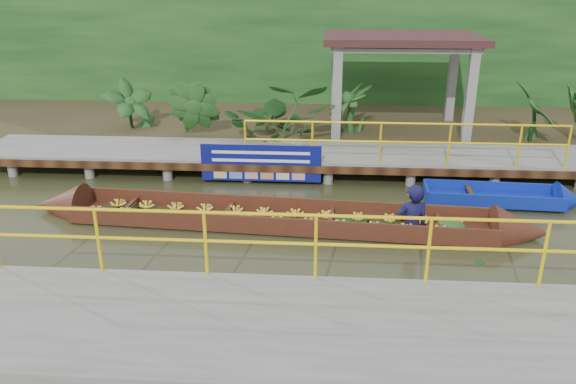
{
  "coord_description": "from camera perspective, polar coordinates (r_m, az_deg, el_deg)",
  "views": [
    {
      "loc": [
        0.89,
        -10.26,
        4.82
      ],
      "look_at": [
        0.16,
        0.5,
        0.6
      ],
      "focal_mm": 35.0,
      "sensor_mm": 36.0,
      "label": 1
    }
  ],
  "objects": [
    {
      "name": "vendor_boat",
      "position": [
        11.38,
        0.91,
        -2.31
      ],
      "size": [
        10.63,
        1.77,
        2.31
      ],
      "rotation": [
        0.0,
        0.0,
        -0.07
      ],
      "color": "#39190F",
      "rests_on": "ground"
    },
    {
      "name": "land_strip",
      "position": [
        18.37,
        0.97,
        6.88
      ],
      "size": [
        30.0,
        8.0,
        0.45
      ],
      "primitive_type": "cube",
      "color": "#362E1B",
      "rests_on": "ground"
    },
    {
      "name": "foliage_backdrop",
      "position": [
        20.48,
        1.37,
        13.45
      ],
      "size": [
        30.0,
        0.8,
        4.0
      ],
      "primitive_type": "cube",
      "color": "#123B16",
      "rests_on": "ground"
    },
    {
      "name": "moored_blue_boat",
      "position": [
        13.55,
        23.4,
        -0.66
      ],
      "size": [
        3.48,
        1.1,
        0.82
      ],
      "rotation": [
        0.0,
        0.0,
        -0.06
      ],
      "color": "#0D2395",
      "rests_on": "ground"
    },
    {
      "name": "far_dock",
      "position": [
        14.39,
        0.22,
        3.8
      ],
      "size": [
        16.0,
        2.06,
        1.66
      ],
      "color": "slate",
      "rests_on": "ground"
    },
    {
      "name": "near_dock",
      "position": [
        7.57,
        4.09,
        -15.38
      ],
      "size": [
        18.0,
        2.4,
        1.73
      ],
      "color": "slate",
      "rests_on": "ground"
    },
    {
      "name": "pavilion",
      "position": [
        16.82,
        11.39,
        14.12
      ],
      "size": [
        4.4,
        3.0,
        3.0
      ],
      "color": "slate",
      "rests_on": "ground"
    },
    {
      "name": "tropical_plants",
      "position": [
        16.0,
        5.51,
        8.04
      ],
      "size": [
        14.14,
        1.14,
        1.42
      ],
      "color": "#123B16",
      "rests_on": "ground"
    },
    {
      "name": "ground",
      "position": [
        11.38,
        -0.98,
        -3.71
      ],
      "size": [
        80.0,
        80.0,
        0.0
      ],
      "primitive_type": "plane",
      "color": "#2E3118",
      "rests_on": "ground"
    },
    {
      "name": "blue_banner",
      "position": [
        13.52,
        -2.77,
        2.96
      ],
      "size": [
        2.91,
        0.04,
        0.91
      ],
      "color": "navy",
      "rests_on": "ground"
    }
  ]
}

